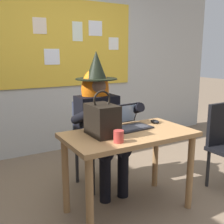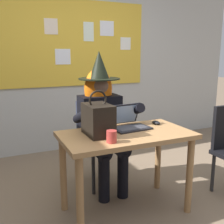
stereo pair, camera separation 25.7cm
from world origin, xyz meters
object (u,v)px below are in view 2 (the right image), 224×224
(chair_at_desk, at_px, (97,137))
(handbag, at_px, (98,119))
(desk_main, at_px, (126,146))
(coffee_mug, at_px, (112,137))
(computer_mouse, at_px, (156,123))
(laptop, at_px, (128,123))
(person_costumed, at_px, (102,114))

(chair_at_desk, height_order, handbag, handbag)
(desk_main, xyz_separation_m, coffee_mug, (-0.22, -0.19, 0.17))
(chair_at_desk, distance_m, handbag, 0.76)
(chair_at_desk, distance_m, computer_mouse, 0.71)
(laptop, relative_size, coffee_mug, 3.81)
(person_costumed, height_order, laptop, person_costumed)
(computer_mouse, distance_m, handbag, 0.65)
(coffee_mug, bearing_deg, chair_at_desk, 75.83)
(laptop, relative_size, computer_mouse, 3.48)
(coffee_mug, bearing_deg, computer_mouse, 27.48)
(desk_main, height_order, person_costumed, person_costumed)
(desk_main, distance_m, handbag, 0.35)
(handbag, bearing_deg, desk_main, -10.91)
(person_costumed, bearing_deg, computer_mouse, 46.03)
(desk_main, relative_size, laptop, 3.14)
(handbag, bearing_deg, laptop, 15.97)
(chair_at_desk, height_order, computer_mouse, chair_at_desk)
(desk_main, distance_m, coffee_mug, 0.33)
(person_costumed, relative_size, laptop, 3.98)
(chair_at_desk, relative_size, laptop, 2.52)
(handbag, bearing_deg, coffee_mug, -85.61)
(laptop, xyz_separation_m, coffee_mug, (-0.32, -0.33, -0.00))
(desk_main, height_order, chair_at_desk, chair_at_desk)
(person_costumed, relative_size, computer_mouse, 13.82)
(chair_at_desk, xyz_separation_m, handbag, (-0.23, -0.62, 0.36))
(coffee_mug, bearing_deg, person_costumed, 73.24)
(person_costumed, bearing_deg, handbag, -23.73)
(handbag, height_order, coffee_mug, handbag)
(person_costumed, relative_size, coffee_mug, 15.13)
(chair_at_desk, bearing_deg, handbag, -25.39)
(laptop, height_order, coffee_mug, laptop)
(chair_at_desk, xyz_separation_m, coffee_mug, (-0.22, -0.85, 0.27))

